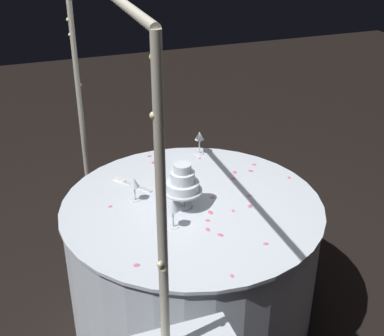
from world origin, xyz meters
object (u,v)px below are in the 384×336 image
Objects in this scene: wine_glass_0 at (134,184)px; tiered_cake at (183,183)px; wine_glass_2 at (199,137)px; cake_knife at (130,184)px; wine_glass_1 at (173,207)px; decorative_arch at (106,125)px; main_table at (192,259)px.

tiered_cake is at bearing -123.41° from wine_glass_0.
wine_glass_2 is 0.64× the size of cake_knife.
wine_glass_2 is at bearing -29.37° from wine_glass_1.
wine_glass_1 is at bearing -123.64° from decorative_arch.
decorative_arch is 12.13× the size of wine_glass_1.
wine_glass_2 reaches higher than main_table.
wine_glass_1 is (-0.18, 0.12, -0.03)m from tiered_cake.
main_table is 9.33× the size of wine_glass_2.
wine_glass_1 reaches higher than wine_glass_0.
wine_glass_2 reaches higher than cake_knife.
wine_glass_0 is at bearing -46.40° from decorative_arch.
decorative_arch is 0.56m from tiered_cake.
wine_glass_1 is 0.67× the size of cake_knife.
cake_knife is (0.53, 0.11, -0.12)m from wine_glass_1.
wine_glass_1 is at bearing 150.63° from wine_glass_2.
decorative_arch is 1.36× the size of main_table.
tiered_cake is 0.44m from cake_knife.
cake_knife is at bearing 11.25° from wine_glass_1.
cake_knife is (0.34, -0.18, -0.55)m from decorative_arch.
decorative_arch is 8.07× the size of cake_knife.
cake_knife is (0.35, 0.22, -0.15)m from tiered_cake.
wine_glass_2 reaches higher than wine_glass_0.
wine_glass_1 is 0.55m from cake_knife.
decorative_arch is 0.50m from wine_glass_0.
main_table is 0.58m from wine_glass_1.
wine_glass_1 reaches higher than main_table.
wine_glass_2 is at bearing -28.35° from tiered_cake.
wine_glass_1 reaches higher than wine_glass_2.
decorative_arch reaches higher than cake_knife.
decorative_arch is at bearing 129.66° from wine_glass_2.
wine_glass_2 is (0.45, -0.56, 0.01)m from wine_glass_0.
decorative_arch is 13.90× the size of wine_glass_0.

